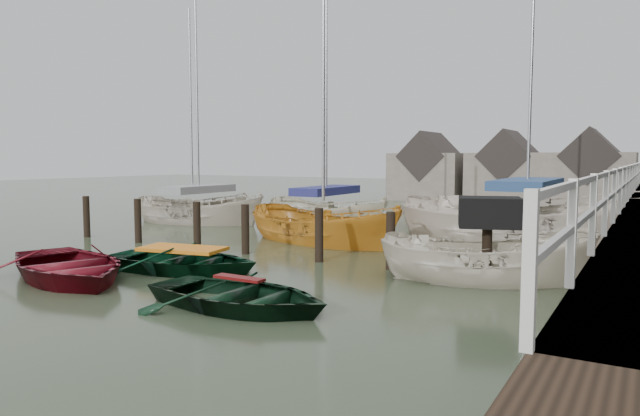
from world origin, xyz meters
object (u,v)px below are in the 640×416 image
Objects in this scene: sailboat_a at (199,221)px; sailboat_c at (323,242)px; sailboat_b at (326,226)px; sailboat_d at (526,239)px; rowboat_dkgreen at (239,308)px; sailboat_e at (193,216)px; rowboat_red at (68,280)px; motorboat at (486,278)px; rowboat_green at (183,272)px.

sailboat_a is 1.10× the size of sailboat_c.
sailboat_b is 7.40m from sailboat_d.
rowboat_dkgreen is 0.35× the size of sailboat_e.
sailboat_b is at bearing 75.03° from sailboat_d.
rowboat_red is at bearing -163.20° from sailboat_e.
sailboat_a reaches higher than sailboat_e.
sailboat_c reaches higher than rowboat_red.
sailboat_e is at bearing 46.92° from motorboat.
sailboat_b is at bearing -2.28° from rowboat_green.
sailboat_b reaches higher than motorboat.
rowboat_green is 0.39× the size of sailboat_c.
motorboat is 0.37× the size of sailboat_d.
sailboat_e is (-1.83, 1.59, 0.00)m from sailboat_a.
sailboat_a is at bearing -145.52° from sailboat_e.
sailboat_a is 7.43m from sailboat_c.
rowboat_green is 0.35× the size of sailboat_a.
sailboat_a is at bearing 121.91° from sailboat_b.
rowboat_dkgreen is 16.40m from sailboat_e.
sailboat_c is at bearing -126.55° from sailboat_e.
rowboat_red is 0.90× the size of motorboat.
rowboat_dkgreen is at bearing -142.42° from sailboat_a.
sailboat_b is at bearing 43.72° from sailboat_c.
rowboat_red reaches higher than rowboat_green.
sailboat_a is at bearing 29.51° from rowboat_green.
sailboat_d is (2.76, 11.47, 0.06)m from rowboat_dkgreen.
sailboat_b reaches higher than rowboat_green.
sailboat_e reaches higher than rowboat_green.
motorboat is at bearing -120.04° from sailboat_a.
motorboat is 0.47× the size of sailboat_e.
sailboat_b is 1.12× the size of sailboat_e.
sailboat_b is (-4.63, 11.18, 0.07)m from rowboat_dkgreen.
rowboat_green is at bearing -153.80° from sailboat_b.
rowboat_dkgreen is (4.79, 0.03, 0.00)m from rowboat_red.
rowboat_dkgreen is 12.10m from sailboat_b.
rowboat_red is 8.08m from sailboat_c.
sailboat_d is (6.00, 9.53, 0.06)m from rowboat_green.
rowboat_red is at bearing -163.14° from sailboat_b.
sailboat_d is at bearing -43.03° from rowboat_green.
sailboat_e is at bearing 105.74° from sailboat_b.
sailboat_a is (-13.19, 5.41, -0.02)m from motorboat.
sailboat_e is (-7.14, 0.24, 0.00)m from sailboat_b.
rowboat_red is 4.79m from rowboat_dkgreen.
rowboat_green reaches higher than rowboat_dkgreen.
motorboat is 7.07m from sailboat_d.
motorboat reaches higher than rowboat_dkgreen.
rowboat_green is (1.54, 1.97, 0.00)m from rowboat_red.
rowboat_green is 0.37× the size of sailboat_e.
rowboat_green is 5.87m from sailboat_c.
rowboat_green is at bearing -147.40° from sailboat_a.
motorboat is (6.49, 2.48, 0.09)m from rowboat_green.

